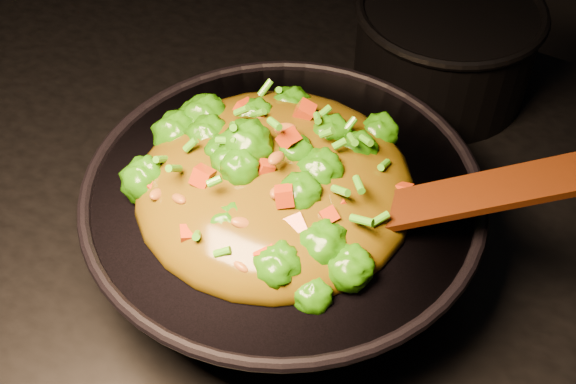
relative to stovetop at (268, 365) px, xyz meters
The scene contains 5 objects.
stovetop is the anchor object (origin of this frame).
wok 0.52m from the stovetop, 44.00° to the right, with size 0.41×0.41×0.11m, color black, non-canonical shape.
stir_fry 0.62m from the stovetop, 48.67° to the right, with size 0.29×0.29×0.10m, color #256F07, non-canonical shape.
spatula 0.67m from the stovetop, ahead, with size 0.31×0.05×0.01m, color #3D1407.
back_pot 0.61m from the stovetop, 68.35° to the left, with size 0.24×0.24×0.14m, color black.
Camera 1 is at (0.34, -0.51, 1.57)m, focal length 45.00 mm.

